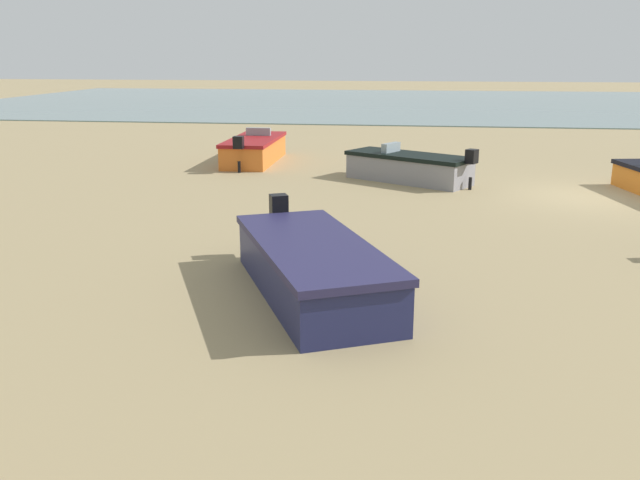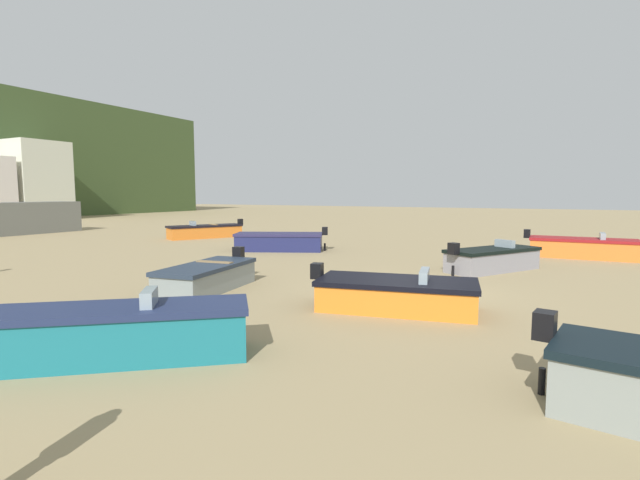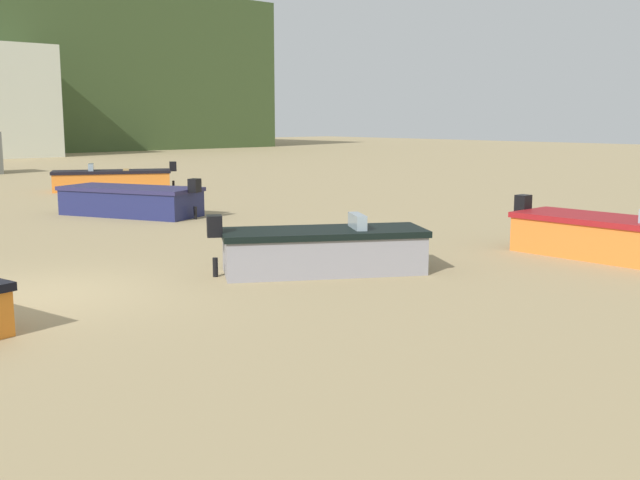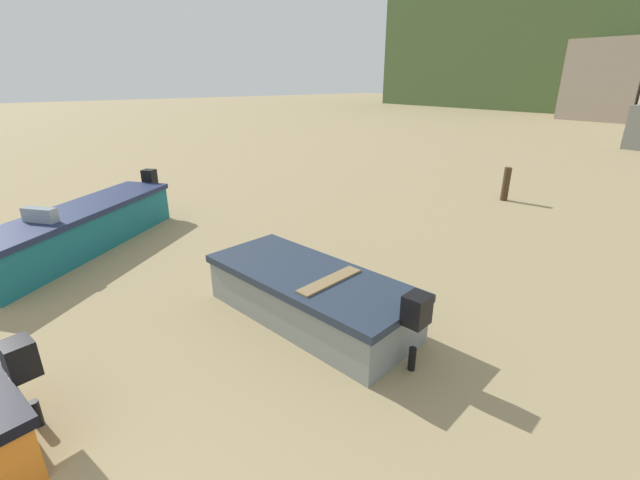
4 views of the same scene
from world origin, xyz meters
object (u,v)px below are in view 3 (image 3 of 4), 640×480
object	(u,v)px
boat_navy_0	(131,201)
boat_orange_2	(112,180)
boat_orange_3	(616,238)
boat_grey_5	(323,250)

from	to	relation	value
boat_navy_0	boat_orange_2	distance (m)	8.51
boat_orange_3	boat_grey_5	bearing A→B (deg)	-29.59
boat_orange_2	boat_orange_3	world-z (taller)	boat_orange_3
boat_grey_5	boat_orange_3	bearing A→B (deg)	92.17
boat_orange_2	boat_grey_5	size ratio (longest dim) A/B	1.19
boat_navy_0	boat_orange_2	xyz separation A→B (m)	(3.32, 7.84, -0.02)
boat_orange_3	boat_orange_2	bearing A→B (deg)	-88.35
boat_navy_0	boat_grey_5	bearing A→B (deg)	-122.82
boat_orange_2	boat_grey_5	bearing A→B (deg)	-166.94
boat_navy_0	boat_orange_2	world-z (taller)	boat_navy_0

